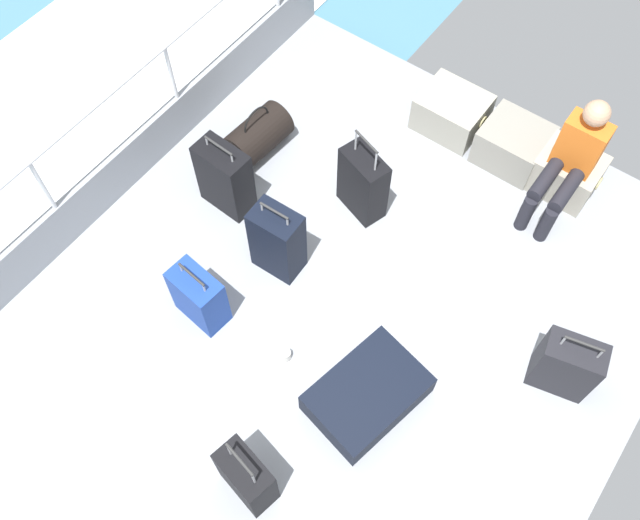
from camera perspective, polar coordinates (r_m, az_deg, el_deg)
ground_plane at (r=5.38m, az=1.43°, el=-4.90°), size 4.40×5.20×0.06m
gunwale_port at (r=6.04m, az=-15.67°, el=7.43°), size 0.06×5.20×0.45m
railing_port at (r=5.63m, az=-17.02°, el=10.82°), size 0.04×4.20×1.02m
sea_wake at (r=7.33m, az=-22.54°, el=9.72°), size 12.00×12.00×0.01m
cargo_crate_0 at (r=6.37m, az=10.77°, el=11.86°), size 0.61×0.48×0.35m
cargo_crate_1 at (r=6.24m, az=15.58°, el=9.14°), size 0.58×0.49×0.36m
cargo_crate_2 at (r=6.17m, az=19.62°, el=6.71°), size 0.54×0.43×0.38m
passenger_seated at (r=5.77m, az=19.95°, el=7.75°), size 0.34×0.66×1.08m
suitcase_0 at (r=5.19m, az=19.58°, el=-8.16°), size 0.45×0.32×0.68m
suitcase_1 at (r=5.01m, az=3.91°, el=-10.93°), size 0.71×0.90×0.24m
suitcase_2 at (r=5.67m, az=-7.82°, el=6.69°), size 0.45×0.26×0.75m
suitcase_3 at (r=5.21m, az=-9.92°, el=-3.00°), size 0.42×0.27×0.62m
suitcase_4 at (r=4.72m, az=-6.05°, el=-17.31°), size 0.42×0.28×0.74m
suitcase_5 at (r=5.29m, az=-3.53°, el=1.56°), size 0.38×0.27×0.76m
suitcase_6 at (r=5.61m, az=3.54°, el=6.30°), size 0.45×0.33×0.85m
duffel_bag at (r=6.11m, az=-5.12°, el=10.17°), size 0.38×0.59×0.50m
paper_cup at (r=5.18m, az=-2.85°, el=-7.79°), size 0.08×0.08×0.10m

